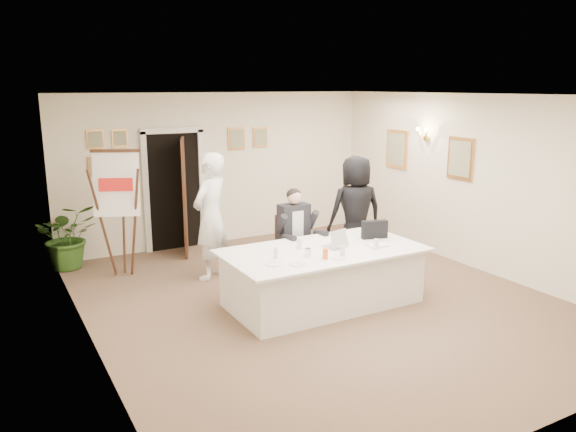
# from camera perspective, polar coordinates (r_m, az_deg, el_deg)

# --- Properties ---
(floor) EXTENTS (7.00, 7.00, 0.00)m
(floor) POSITION_cam_1_polar(r_m,az_deg,el_deg) (7.93, 3.08, -8.50)
(floor) COLOR brown
(floor) RESTS_ON ground
(ceiling) EXTENTS (6.00, 7.00, 0.02)m
(ceiling) POSITION_cam_1_polar(r_m,az_deg,el_deg) (7.37, 3.35, 12.18)
(ceiling) COLOR white
(ceiling) RESTS_ON wall_back
(wall_back) EXTENTS (6.00, 0.10, 2.80)m
(wall_back) POSITION_cam_1_polar(r_m,az_deg,el_deg) (10.60, -6.98, 4.79)
(wall_back) COLOR white
(wall_back) RESTS_ON floor
(wall_front) EXTENTS (6.00, 0.10, 2.80)m
(wall_front) POSITION_cam_1_polar(r_m,az_deg,el_deg) (5.03, 25.12, -5.72)
(wall_front) COLOR white
(wall_front) RESTS_ON floor
(wall_left) EXTENTS (0.10, 7.00, 2.80)m
(wall_left) POSITION_cam_1_polar(r_m,az_deg,el_deg) (6.48, -19.86, -1.24)
(wall_left) COLOR white
(wall_left) RESTS_ON floor
(wall_right) EXTENTS (0.10, 7.00, 2.80)m
(wall_right) POSITION_cam_1_polar(r_m,az_deg,el_deg) (9.45, 18.80, 3.17)
(wall_right) COLOR white
(wall_right) RESTS_ON floor
(doorway) EXTENTS (1.14, 0.86, 2.20)m
(doorway) POSITION_cam_1_polar(r_m,az_deg,el_deg) (10.20, -11.13, 2.27)
(doorway) COLOR black
(doorway) RESTS_ON floor
(pictures_back_wall) EXTENTS (3.40, 0.06, 0.80)m
(pictures_back_wall) POSITION_cam_1_polar(r_m,az_deg,el_deg) (10.25, -11.15, 6.89)
(pictures_back_wall) COLOR #E59A4E
(pictures_back_wall) RESTS_ON wall_back
(pictures_right_wall) EXTENTS (0.06, 2.20, 0.80)m
(pictures_right_wall) POSITION_cam_1_polar(r_m,az_deg,el_deg) (10.22, 13.85, 6.17)
(pictures_right_wall) COLOR #E59A4E
(pictures_right_wall) RESTS_ON wall_right
(wall_sconce) EXTENTS (0.20, 0.30, 0.24)m
(wall_sconce) POSITION_cam_1_polar(r_m,az_deg,el_deg) (10.13, 13.66, 8.12)
(wall_sconce) COLOR gold
(wall_sconce) RESTS_ON wall_right
(conference_table) EXTENTS (2.69, 1.43, 0.78)m
(conference_table) POSITION_cam_1_polar(r_m,az_deg,el_deg) (7.68, 3.53, -6.11)
(conference_table) COLOR silver
(conference_table) RESTS_ON floor
(seated_man) EXTENTS (0.69, 0.73, 1.45)m
(seated_man) POSITION_cam_1_polar(r_m,az_deg,el_deg) (8.44, 0.76, -1.95)
(seated_man) COLOR black
(seated_man) RESTS_ON floor
(flip_chart) EXTENTS (0.70, 0.55, 1.96)m
(flip_chart) POSITION_cam_1_polar(r_m,az_deg,el_deg) (8.98, -16.68, -0.41)
(flip_chart) COLOR #381C11
(flip_chart) RESTS_ON floor
(standing_man) EXTENTS (0.85, 0.78, 1.95)m
(standing_man) POSITION_cam_1_polar(r_m,az_deg,el_deg) (8.61, -7.85, -0.05)
(standing_man) COLOR white
(standing_man) RESTS_ON floor
(standing_woman) EXTENTS (1.01, 0.78, 1.83)m
(standing_woman) POSITION_cam_1_polar(r_m,az_deg,el_deg) (9.20, 6.87, 0.46)
(standing_woman) COLOR black
(standing_woman) RESTS_ON floor
(potted_palm) EXTENTS (0.97, 0.84, 1.08)m
(potted_palm) POSITION_cam_1_polar(r_m,az_deg,el_deg) (9.79, -21.49, -1.90)
(potted_palm) COLOR #2D551C
(potted_palm) RESTS_ON floor
(laptop) EXTENTS (0.39, 0.41, 0.28)m
(laptop) POSITION_cam_1_polar(r_m,az_deg,el_deg) (7.66, 4.77, -2.11)
(laptop) COLOR #B7BABC
(laptop) RESTS_ON conference_table
(laptop_bag) EXTENTS (0.39, 0.20, 0.26)m
(laptop_bag) POSITION_cam_1_polar(r_m,az_deg,el_deg) (8.14, 8.78, -1.36)
(laptop_bag) COLOR black
(laptop_bag) RESTS_ON conference_table
(paper_stack) EXTENTS (0.30, 0.23, 0.03)m
(paper_stack) POSITION_cam_1_polar(r_m,az_deg,el_deg) (7.78, 9.09, -2.95)
(paper_stack) COLOR white
(paper_stack) RESTS_ON conference_table
(plate_left) EXTENTS (0.22, 0.22, 0.01)m
(plate_left) POSITION_cam_1_polar(r_m,az_deg,el_deg) (6.91, -1.43, -4.90)
(plate_left) COLOR white
(plate_left) RESTS_ON conference_table
(plate_mid) EXTENTS (0.28, 0.28, 0.01)m
(plate_mid) POSITION_cam_1_polar(r_m,az_deg,el_deg) (6.90, 1.03, -4.91)
(plate_mid) COLOR white
(plate_mid) RESTS_ON conference_table
(plate_near) EXTENTS (0.27, 0.27, 0.01)m
(plate_near) POSITION_cam_1_polar(r_m,az_deg,el_deg) (7.18, 5.25, -4.25)
(plate_near) COLOR white
(plate_near) RESTS_ON conference_table
(glass_a) EXTENTS (0.07, 0.07, 0.14)m
(glass_a) POSITION_cam_1_polar(r_m,az_deg,el_deg) (7.12, -1.23, -3.81)
(glass_a) COLOR silver
(glass_a) RESTS_ON conference_table
(glass_b) EXTENTS (0.08, 0.08, 0.14)m
(glass_b) POSITION_cam_1_polar(r_m,az_deg,el_deg) (7.24, 5.55, -3.59)
(glass_b) COLOR silver
(glass_b) RESTS_ON conference_table
(glass_c) EXTENTS (0.08, 0.08, 0.14)m
(glass_c) POSITION_cam_1_polar(r_m,az_deg,el_deg) (7.62, 8.94, -2.84)
(glass_c) COLOR silver
(glass_c) RESTS_ON conference_table
(glass_d) EXTENTS (0.08, 0.08, 0.14)m
(glass_d) POSITION_cam_1_polar(r_m,az_deg,el_deg) (7.53, 1.16, -2.86)
(glass_d) COLOR silver
(glass_d) RESTS_ON conference_table
(oj_glass) EXTENTS (0.08, 0.08, 0.13)m
(oj_glass) POSITION_cam_1_polar(r_m,az_deg,el_deg) (7.12, 3.82, -3.87)
(oj_glass) COLOR orange
(oj_glass) RESTS_ON conference_table
(steel_jug) EXTENTS (0.09, 0.09, 0.11)m
(steel_jug) POSITION_cam_1_polar(r_m,az_deg,el_deg) (7.21, 2.03, -3.74)
(steel_jug) COLOR silver
(steel_jug) RESTS_ON conference_table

